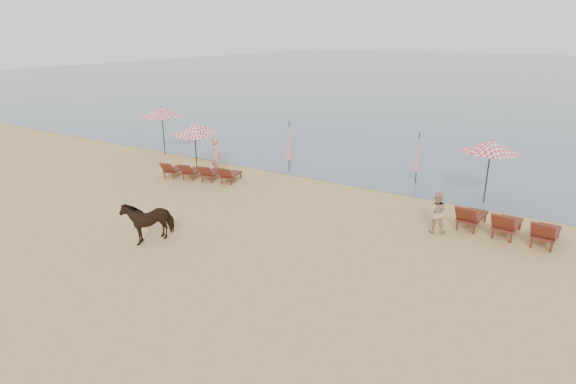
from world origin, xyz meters
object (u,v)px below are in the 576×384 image
(umbrella_open_left_a, at_px, (162,112))
(lounger_cluster_right, at_px, (506,224))
(cow, at_px, (149,220))
(umbrella_open_right, at_px, (491,146))
(umbrella_open_left_b, at_px, (195,129))
(beachgoer_right_a, at_px, (436,212))
(lounger_cluster_left, at_px, (201,172))
(umbrella_closed_right, at_px, (418,152))
(beachgoer_left, at_px, (216,156))
(umbrella_closed_left, at_px, (289,141))

(umbrella_open_left_a, bearing_deg, lounger_cluster_right, -15.82)
(lounger_cluster_right, bearing_deg, cow, -142.40)
(umbrella_open_left_a, bearing_deg, umbrella_open_right, -5.74)
(umbrella_open_left_b, bearing_deg, beachgoer_right_a, 5.07)
(lounger_cluster_left, height_order, umbrella_open_right, umbrella_open_right)
(lounger_cluster_left, height_order, umbrella_closed_right, umbrella_closed_right)
(umbrella_open_left_a, distance_m, umbrella_open_left_b, 4.52)
(umbrella_open_left_b, height_order, beachgoer_right_a, umbrella_open_left_b)
(lounger_cluster_right, distance_m, umbrella_open_right, 3.90)
(cow, bearing_deg, beachgoer_left, 130.88)
(umbrella_open_left_b, relative_size, umbrella_open_right, 0.97)
(umbrella_closed_right, relative_size, beachgoer_right_a, 1.60)
(beachgoer_left, relative_size, beachgoer_right_a, 1.20)
(lounger_cluster_right, distance_m, umbrella_closed_left, 10.93)
(umbrella_open_left_b, distance_m, umbrella_closed_right, 10.54)
(umbrella_open_left_a, relative_size, cow, 1.61)
(umbrella_open_right, bearing_deg, umbrella_open_left_b, -178.59)
(umbrella_open_left_b, bearing_deg, lounger_cluster_left, -28.77)
(cow, relative_size, beachgoer_left, 0.93)
(umbrella_closed_left, bearing_deg, beachgoer_left, -142.40)
(cow, distance_m, beachgoer_right_a, 9.82)
(umbrella_open_right, bearing_deg, umbrella_open_left_a, 172.18)
(lounger_cluster_right, xyz_separation_m, umbrella_closed_left, (-10.50, 2.84, 1.10))
(umbrella_closed_right, distance_m, cow, 12.31)
(lounger_cluster_right, bearing_deg, umbrella_open_right, 116.85)
(beachgoer_left, bearing_deg, lounger_cluster_right, -161.95)
(lounger_cluster_right, height_order, umbrella_closed_left, umbrella_closed_left)
(lounger_cluster_right, xyz_separation_m, beachgoer_right_a, (-2.15, -0.92, 0.27))
(lounger_cluster_right, height_order, umbrella_open_left_b, umbrella_open_left_b)
(lounger_cluster_right, height_order, umbrella_open_left_a, umbrella_open_left_a)
(beachgoer_left, bearing_deg, umbrella_open_left_a, 5.55)
(umbrella_open_right, xyz_separation_m, cow, (-8.84, -9.77, -1.68))
(umbrella_open_right, bearing_deg, umbrella_closed_right, 148.58)
(umbrella_open_left_b, xyz_separation_m, umbrella_closed_right, (9.66, 4.15, -0.76))
(umbrella_closed_right, bearing_deg, lounger_cluster_left, -151.06)
(umbrella_open_right, height_order, umbrella_closed_right, umbrella_open_right)
(umbrella_open_left_b, bearing_deg, cow, -48.93)
(beachgoer_right_a, bearing_deg, umbrella_closed_left, -43.52)
(umbrella_closed_right, distance_m, beachgoer_left, 9.55)
(umbrella_open_left_b, xyz_separation_m, umbrella_open_right, (12.89, 2.98, 0.16))
(beachgoer_right_a, bearing_deg, cow, 16.23)
(umbrella_open_right, bearing_deg, beachgoer_left, -179.92)
(lounger_cluster_left, height_order, cow, cow)
(umbrella_closed_left, height_order, cow, umbrella_closed_left)
(lounger_cluster_left, bearing_deg, umbrella_closed_right, 14.58)
(umbrella_open_right, distance_m, cow, 13.28)
(umbrella_closed_left, bearing_deg, cow, -87.78)
(umbrella_open_left_a, height_order, beachgoer_left, umbrella_open_left_a)
(umbrella_open_left_b, bearing_deg, umbrella_open_right, 23.22)
(lounger_cluster_right, height_order, cow, cow)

